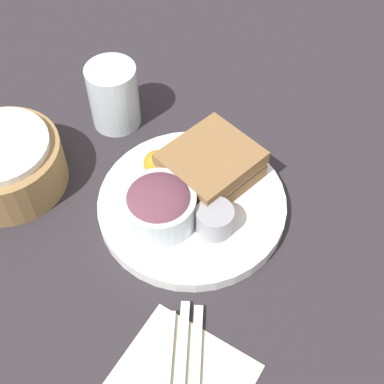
# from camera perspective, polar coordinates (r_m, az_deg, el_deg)

# --- Properties ---
(ground_plane) EXTENTS (4.00, 4.00, 0.00)m
(ground_plane) POSITION_cam_1_polar(r_m,az_deg,el_deg) (0.82, 0.00, -1.77)
(ground_plane) COLOR #2D282D
(plate) EXTENTS (0.28, 0.28, 0.02)m
(plate) POSITION_cam_1_polar(r_m,az_deg,el_deg) (0.81, 0.00, -1.32)
(plate) COLOR white
(plate) RESTS_ON ground_plane
(sandwich) EXTENTS (0.16, 0.15, 0.05)m
(sandwich) POSITION_cam_1_polar(r_m,az_deg,el_deg) (0.81, 1.74, 2.97)
(sandwich) COLOR olive
(sandwich) RESTS_ON plate
(salad_bowl) EXTENTS (0.11, 0.11, 0.06)m
(salad_bowl) POSITION_cam_1_polar(r_m,az_deg,el_deg) (0.76, -3.53, -1.40)
(salad_bowl) COLOR silver
(salad_bowl) RESTS_ON plate
(dressing_cup) EXTENTS (0.05, 0.05, 0.04)m
(dressing_cup) POSITION_cam_1_polar(r_m,az_deg,el_deg) (0.76, 2.42, -2.96)
(dressing_cup) COLOR #99999E
(dressing_cup) RESTS_ON plate
(orange_wedge) EXTENTS (0.04, 0.04, 0.04)m
(orange_wedge) POSITION_cam_1_polar(r_m,az_deg,el_deg) (0.82, -3.80, 3.06)
(orange_wedge) COLOR orange
(orange_wedge) RESTS_ON plate
(drink_glass) EXTENTS (0.08, 0.08, 0.11)m
(drink_glass) POSITION_cam_1_polar(r_m,az_deg,el_deg) (0.91, -8.34, 10.12)
(drink_glass) COLOR silver
(drink_glass) RESTS_ON ground_plane
(bread_basket) EXTENTS (0.18, 0.18, 0.09)m
(bread_basket) POSITION_cam_1_polar(r_m,az_deg,el_deg) (0.87, -19.32, 2.91)
(bread_basket) COLOR #997547
(bread_basket) RESTS_ON ground_plane
(napkin) EXTENTS (0.14, 0.16, 0.00)m
(napkin) POSITION_cam_1_polar(r_m,az_deg,el_deg) (0.70, -1.24, -19.53)
(napkin) COLOR beige
(napkin) RESTS_ON ground_plane
(fork) EXTENTS (0.18, 0.11, 0.01)m
(fork) POSITION_cam_1_polar(r_m,az_deg,el_deg) (0.69, 0.33, -19.50)
(fork) COLOR silver
(fork) RESTS_ON napkin
(knife) EXTENTS (0.19, 0.11, 0.01)m
(knife) POSITION_cam_1_polar(r_m,az_deg,el_deg) (0.69, -1.25, -19.42)
(knife) COLOR silver
(knife) RESTS_ON napkin
(spoon) EXTENTS (0.16, 0.10, 0.01)m
(spoon) POSITION_cam_1_polar(r_m,az_deg,el_deg) (0.69, -2.82, -19.33)
(spoon) COLOR silver
(spoon) RESTS_ON napkin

